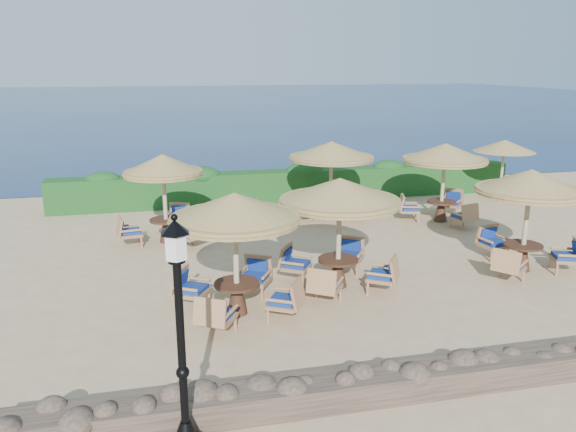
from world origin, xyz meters
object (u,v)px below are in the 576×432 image
Objects in this scene: cafe_set_4 at (331,163)px; cafe_set_5 at (444,166)px; extra_parasol at (505,146)px; lamp_post at (181,349)px; cafe_set_1 at (339,213)px; cafe_set_3 at (164,184)px; cafe_set_0 at (235,233)px; cafe_set_2 at (529,200)px.

cafe_set_4 is 1.02× the size of cafe_set_5.
cafe_set_5 is (-3.57, -2.05, -0.26)m from extra_parasol.
extra_parasol is (12.60, 12.00, 0.62)m from lamp_post.
cafe_set_5 is at bearing -150.10° from extra_parasol.
cafe_set_1 is 1.04× the size of cafe_set_3.
extra_parasol is 0.83× the size of cafe_set_4.
cafe_set_0 is 7.58m from cafe_set_2.
cafe_set_5 is (0.22, 4.78, 0.03)m from cafe_set_2.
extra_parasol is 0.88× the size of cafe_set_3.
lamp_post is 6.47m from cafe_set_1.
cafe_set_1 and cafe_set_5 have the same top height.
cafe_set_1 and cafe_set_3 have the same top height.
cafe_set_5 is (9.11, 0.26, 0.13)m from cafe_set_3.
cafe_set_4 is (-3.29, 6.08, 0.05)m from cafe_set_2.
lamp_post is at bearing -149.61° from cafe_set_2.
cafe_set_5 is at bearing -20.23° from cafe_set_4.
lamp_post is 1.16× the size of cafe_set_1.
cafe_set_0 is 8.20m from cafe_set_4.
lamp_post is 1.16× the size of cafe_set_5.
lamp_post is 10.22m from cafe_set_2.
cafe_set_0 is 2.73m from cafe_set_1.
cafe_set_3 is (-1.36, 5.48, -0.02)m from cafe_set_0.
cafe_set_4 is at bearing 74.56° from cafe_set_1.
cafe_set_5 is at bearing 36.51° from cafe_set_0.
extra_parasol is 0.87× the size of cafe_set_2.
cafe_set_0 is at bearing 72.98° from lamp_post.
cafe_set_3 is 9.11m from cafe_set_5.
cafe_set_3 reaches higher than extra_parasol.
extra_parasol is at bearing 61.00° from cafe_set_2.
cafe_set_3 is at bearing 103.98° from cafe_set_0.
cafe_set_1 is (3.85, 5.19, 0.29)m from lamp_post.
cafe_set_0 is at bearing -159.23° from cafe_set_1.
cafe_set_4 is at bearing -173.90° from extra_parasol.
cafe_set_2 is at bearing -27.00° from cafe_set_3.
cafe_set_3 is (-12.67, -2.31, -0.39)m from extra_parasol.
cafe_set_1 is at bearing -105.44° from cafe_set_4.
lamp_post is 1.21× the size of cafe_set_3.
cafe_set_4 reaches higher than extra_parasol.
lamp_post is 1.19× the size of cafe_set_2.
extra_parasol is 7.82m from cafe_set_2.
cafe_set_2 is 6.91m from cafe_set_4.
cafe_set_4 is at bearing 15.48° from cafe_set_3.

